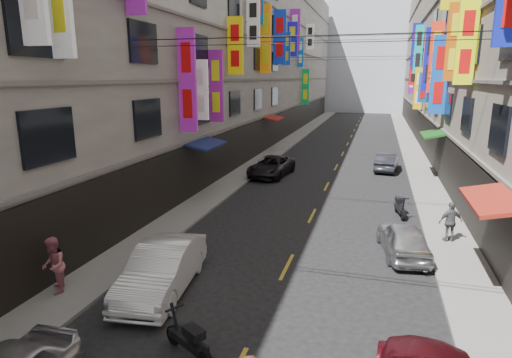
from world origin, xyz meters
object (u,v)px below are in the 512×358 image
Objects in this scene: car_right_mid at (403,239)px; car_left_mid at (162,268)px; car_right_far at (387,162)px; scooter_far_right at (400,207)px; pedestrian_rfar at (451,222)px; pedestrian_lfar at (53,265)px; scooter_crossing at (189,340)px; car_left_far at (271,166)px.

car_left_mid is at bearing 24.98° from car_right_mid.
car_right_far is at bearing -97.63° from car_right_mid.
scooter_far_right is 3.70m from pedestrian_rfar.
pedestrian_lfar is at bearing 21.60° from car_right_mid.
scooter_far_right is at bearing 8.27° from scooter_crossing.
car_left_mid is at bearing 68.98° from scooter_crossing.
pedestrian_rfar is (1.86, 1.67, 0.30)m from car_right_mid.
pedestrian_rfar is (9.86, -9.99, 0.27)m from car_left_far.
car_left_far reaches higher than scooter_crossing.
scooter_far_right is 12.42m from car_left_mid.
car_left_mid is 2.61× the size of pedestrian_lfar.
scooter_crossing is 11.84m from pedestrian_rfar.
car_left_mid reaches higher than car_right_mid.
car_right_mid is (7.40, 5.01, -0.12)m from car_left_mid.
scooter_far_right is 1.09× the size of pedestrian_rfar.
scooter_crossing is at bearing 84.52° from car_right_far.
scooter_crossing is at bearing 33.24° from pedestrian_rfar.
car_left_far reaches higher than car_right_mid.
pedestrian_lfar is at bearing 103.98° from scooter_crossing.
scooter_far_right is 0.37× the size of car_left_far.
car_left_mid is (-7.49, -9.90, 0.32)m from scooter_far_right.
car_right_mid is (-0.09, -4.88, 0.20)m from scooter_far_right.
scooter_crossing is 5.46m from pedestrian_lfar.
car_left_far is 2.70× the size of pedestrian_lfar.
scooter_crossing is at bearing 35.47° from pedestrian_lfar.
car_right_far is 2.40× the size of pedestrian_rfar.
scooter_far_right is at bearing -34.04° from car_left_far.
pedestrian_rfar is at bearing 105.49° from car_right_far.
car_left_far is at bearing -50.22° from scooter_far_right.
car_right_mid is at bearing -2.82° from scooter_crossing.
pedestrian_lfar reaches higher than pedestrian_rfar.
scooter_far_right is at bearing 99.06° from pedestrian_lfar.
scooter_crossing is 19.65m from car_left_far.
pedestrian_rfar reaches higher than car_right_mid.
car_left_far is 1.22× the size of car_right_far.
car_left_mid is 21.71m from car_right_far.
scooter_far_right is 1.01× the size of pedestrian_lfar.
pedestrian_rfar reaches higher than car_left_far.
car_left_mid is 8.94m from car_right_mid.
car_right_far is at bearing -100.63° from pedestrian_rfar.
pedestrian_rfar is at bearing -5.78° from scooter_crossing.
car_left_mid is (-2.16, 2.78, 0.32)m from scooter_crossing.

